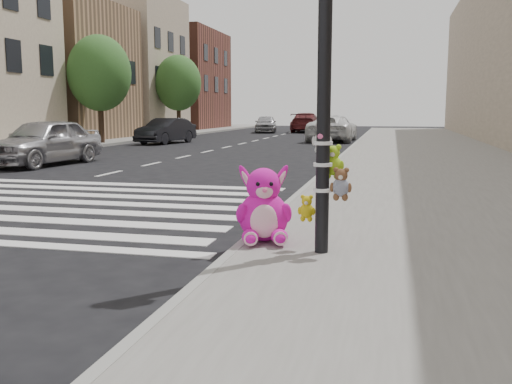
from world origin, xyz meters
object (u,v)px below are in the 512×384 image
(signal_pole, at_px, (326,111))
(car_silver_far, at_px, (44,142))
(pink_bunny, at_px, (264,210))
(red_teddy, at_px, (267,230))
(car_white_near, at_px, (332,128))
(car_dark_far, at_px, (166,131))

(signal_pole, relative_size, car_silver_far, 0.88)
(signal_pole, distance_m, pink_bunny, 1.54)
(car_silver_far, bearing_deg, red_teddy, -39.03)
(car_silver_far, distance_m, car_white_near, 18.31)
(car_dark_far, bearing_deg, signal_pole, -53.47)
(car_dark_far, bearing_deg, car_silver_far, -76.56)
(car_silver_far, bearing_deg, pink_bunny, -39.69)
(red_teddy, bearing_deg, car_dark_far, 119.29)
(car_dark_far, bearing_deg, car_white_near, 36.19)
(signal_pole, distance_m, car_silver_far, 14.56)
(signal_pole, height_order, car_dark_far, signal_pole)
(signal_pole, relative_size, red_teddy, 18.42)
(car_dark_far, xyz_separation_m, car_white_near, (8.57, 4.22, 0.07))
(signal_pole, distance_m, red_teddy, 1.86)
(pink_bunny, relative_size, car_dark_far, 0.24)
(car_dark_far, relative_size, car_white_near, 0.77)
(signal_pole, height_order, car_white_near, signal_pole)
(pink_bunny, relative_size, red_teddy, 4.66)
(car_white_near, bearing_deg, car_dark_far, 27.01)
(car_silver_far, relative_size, car_white_near, 0.84)
(pink_bunny, bearing_deg, red_teddy, 75.83)
(red_teddy, distance_m, car_silver_far, 13.54)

